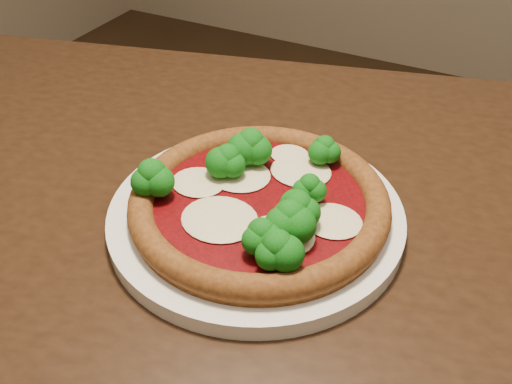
% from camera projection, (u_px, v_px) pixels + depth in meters
% --- Properties ---
extents(dining_table, '(1.32, 1.04, 0.75)m').
position_uv_depth(dining_table, '(248.00, 283.00, 0.67)').
color(dining_table, black).
rests_on(dining_table, floor).
extents(plate, '(0.31, 0.31, 0.02)m').
position_uv_depth(plate, '(256.00, 215.00, 0.59)').
color(plate, white).
rests_on(plate, dining_table).
extents(pizza, '(0.27, 0.27, 0.06)m').
position_uv_depth(pizza, '(259.00, 199.00, 0.57)').
color(pizza, brown).
rests_on(pizza, plate).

